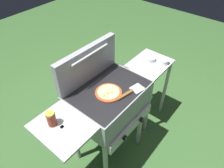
{
  "coord_description": "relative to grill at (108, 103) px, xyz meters",
  "views": [
    {
      "loc": [
        -0.92,
        -0.8,
        2.04
      ],
      "look_at": [
        0.05,
        0.0,
        0.92
      ],
      "focal_mm": 33.28,
      "sensor_mm": 36.0,
      "label": 1
    }
  ],
  "objects": [
    {
      "name": "grill",
      "position": [
        0.0,
        0.0,
        0.0
      ],
      "size": [
        0.96,
        0.53,
        0.9
      ],
      "color": "gray",
      "rests_on": "ground_plane"
    },
    {
      "name": "prep_table",
      "position": [
        0.67,
        0.0,
        -0.2
      ],
      "size": [
        0.44,
        0.36,
        0.79
      ],
      "color": "#B2B2B7",
      "rests_on": "ground_plane"
    },
    {
      "name": "spatula",
      "position": [
        0.09,
        -0.16,
        0.15
      ],
      "size": [
        0.27,
        0.11,
        0.02
      ],
      "color": "#B7BABF",
      "rests_on": "grill"
    },
    {
      "name": "ground_plane",
      "position": [
        0.01,
        0.0,
        -0.76
      ],
      "size": [
        8.0,
        8.0,
        0.0
      ],
      "primitive_type": "plane",
      "color": "#38602D"
    },
    {
      "name": "topping_bowl_far",
      "position": [
        0.77,
        -0.11,
        0.05
      ],
      "size": [
        0.09,
        0.09,
        0.04
      ],
      "color": "silver",
      "rests_on": "prep_table"
    },
    {
      "name": "pizza_cheese",
      "position": [
        -0.02,
        -0.03,
        0.15
      ],
      "size": [
        0.21,
        0.21,
        0.04
      ],
      "color": "#C64723",
      "rests_on": "grill"
    },
    {
      "name": "sauce_jar",
      "position": [
        -0.49,
        0.07,
        0.2
      ],
      "size": [
        0.06,
        0.06,
        0.11
      ],
      "color": "maroon",
      "rests_on": "grill"
    },
    {
      "name": "grill_lid_open",
      "position": [
        0.01,
        0.22,
        0.3
      ],
      "size": [
        0.63,
        0.09,
        0.3
      ],
      "color": "gray",
      "rests_on": "grill"
    },
    {
      "name": "topping_bowl_near",
      "position": [
        0.72,
        0.02,
        0.05
      ],
      "size": [
        0.1,
        0.1,
        0.04
      ],
      "color": "silver",
      "rests_on": "prep_table"
    }
  ]
}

